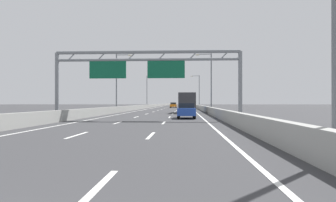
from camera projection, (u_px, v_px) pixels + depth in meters
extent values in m
plane|color=#38383A|center=(174.00, 107.00, 101.98)|extent=(260.00, 260.00, 0.00)
cube|color=white|center=(77.00, 135.00, 14.71)|extent=(0.16, 3.00, 0.01)
cube|color=white|center=(118.00, 123.00, 23.70)|extent=(0.16, 3.00, 0.01)
cube|color=white|center=(136.00, 117.00, 32.68)|extent=(0.16, 3.00, 0.01)
cube|color=white|center=(147.00, 114.00, 41.67)|extent=(0.16, 3.00, 0.01)
cube|color=white|center=(153.00, 112.00, 50.66)|extent=(0.16, 3.00, 0.01)
cube|color=white|center=(158.00, 110.00, 59.64)|extent=(0.16, 3.00, 0.01)
cube|color=white|center=(162.00, 109.00, 68.63)|extent=(0.16, 3.00, 0.01)
cube|color=white|center=(164.00, 109.00, 77.61)|extent=(0.16, 3.00, 0.01)
cube|color=white|center=(166.00, 108.00, 86.60)|extent=(0.16, 3.00, 0.01)
cube|color=white|center=(168.00, 107.00, 95.59)|extent=(0.16, 3.00, 0.01)
cube|color=white|center=(169.00, 107.00, 104.57)|extent=(0.16, 3.00, 0.01)
cube|color=white|center=(171.00, 107.00, 113.56)|extent=(0.16, 3.00, 0.01)
cube|color=white|center=(172.00, 106.00, 122.55)|extent=(0.16, 3.00, 0.01)
cube|color=white|center=(173.00, 106.00, 131.53)|extent=(0.16, 3.00, 0.01)
cube|color=white|center=(173.00, 106.00, 140.52)|extent=(0.16, 3.00, 0.01)
cube|color=white|center=(174.00, 106.00, 149.51)|extent=(0.16, 3.00, 0.01)
cube|color=white|center=(175.00, 105.00, 158.49)|extent=(0.16, 3.00, 0.01)
cube|color=white|center=(96.00, 190.00, 5.53)|extent=(0.16, 3.00, 0.01)
cube|color=white|center=(151.00, 136.00, 14.51)|extent=(0.16, 3.00, 0.01)
cube|color=white|center=(164.00, 123.00, 23.50)|extent=(0.16, 3.00, 0.01)
cube|color=white|center=(169.00, 117.00, 32.49)|extent=(0.16, 3.00, 0.01)
cube|color=white|center=(173.00, 114.00, 41.47)|extent=(0.16, 3.00, 0.01)
cube|color=white|center=(175.00, 112.00, 50.46)|extent=(0.16, 3.00, 0.01)
cube|color=white|center=(176.00, 110.00, 59.44)|extent=(0.16, 3.00, 0.01)
cube|color=white|center=(177.00, 109.00, 68.43)|extent=(0.16, 3.00, 0.01)
cube|color=white|center=(178.00, 109.00, 77.42)|extent=(0.16, 3.00, 0.01)
cube|color=white|center=(179.00, 108.00, 86.40)|extent=(0.16, 3.00, 0.01)
cube|color=white|center=(179.00, 107.00, 95.39)|extent=(0.16, 3.00, 0.01)
cube|color=white|center=(180.00, 107.00, 104.38)|extent=(0.16, 3.00, 0.01)
cube|color=white|center=(180.00, 107.00, 113.36)|extent=(0.16, 3.00, 0.01)
cube|color=white|center=(181.00, 106.00, 122.35)|extent=(0.16, 3.00, 0.01)
cube|color=white|center=(181.00, 106.00, 131.34)|extent=(0.16, 3.00, 0.01)
cube|color=white|center=(181.00, 106.00, 140.32)|extent=(0.16, 3.00, 0.01)
cube|color=white|center=(181.00, 106.00, 149.31)|extent=(0.16, 3.00, 0.01)
cube|color=white|center=(181.00, 105.00, 158.29)|extent=(0.16, 3.00, 0.01)
cube|color=white|center=(156.00, 108.00, 90.28)|extent=(0.16, 176.00, 0.01)
cube|color=white|center=(191.00, 108.00, 89.71)|extent=(0.16, 176.00, 0.01)
cube|color=#9E9E99|center=(157.00, 105.00, 112.34)|extent=(0.45, 220.00, 0.95)
cube|color=#9E9E99|center=(194.00, 105.00, 111.59)|extent=(0.45, 220.00, 0.95)
cylinder|color=gray|center=(57.00, 86.00, 28.07)|extent=(0.36, 0.36, 6.20)
cylinder|color=gray|center=(240.00, 86.00, 27.15)|extent=(0.36, 0.36, 6.20)
cylinder|color=gray|center=(147.00, 52.00, 27.62)|extent=(16.83, 0.32, 0.32)
cylinder|color=gray|center=(147.00, 60.00, 27.62)|extent=(16.83, 0.26, 0.26)
cylinder|color=gray|center=(72.00, 56.00, 28.00)|extent=(0.74, 0.10, 0.74)
cylinder|color=gray|center=(102.00, 56.00, 27.85)|extent=(0.74, 0.10, 0.74)
cylinder|color=gray|center=(132.00, 56.00, 27.70)|extent=(0.74, 0.10, 0.74)
cylinder|color=gray|center=(162.00, 56.00, 27.54)|extent=(0.74, 0.10, 0.74)
cylinder|color=gray|center=(193.00, 55.00, 27.39)|extent=(0.74, 0.10, 0.74)
cylinder|color=gray|center=(224.00, 55.00, 27.23)|extent=(0.74, 0.10, 0.74)
cube|color=#0F5B3D|center=(108.00, 70.00, 27.81)|extent=(3.40, 0.12, 1.60)
cube|color=#0F5B3D|center=(166.00, 69.00, 27.52)|extent=(3.40, 0.12, 1.60)
cylinder|color=slate|center=(116.00, 83.00, 49.39)|extent=(0.20, 0.20, 9.50)
cylinder|color=slate|center=(123.00, 55.00, 49.35)|extent=(2.20, 0.12, 0.12)
cube|color=#F2EAC6|center=(130.00, 55.00, 49.29)|extent=(0.56, 0.28, 0.20)
cylinder|color=slate|center=(211.00, 83.00, 48.55)|extent=(0.20, 0.20, 9.50)
cylinder|color=slate|center=(204.00, 54.00, 48.63)|extent=(2.20, 0.12, 0.12)
cube|color=#F2EAC6|center=(197.00, 55.00, 48.69)|extent=(0.56, 0.28, 0.20)
cylinder|color=slate|center=(147.00, 92.00, 89.34)|extent=(0.20, 0.20, 9.50)
cylinder|color=slate|center=(151.00, 76.00, 89.30)|extent=(2.20, 0.12, 0.12)
cube|color=#F2EAC6|center=(154.00, 76.00, 89.24)|extent=(0.56, 0.28, 0.20)
cylinder|color=slate|center=(199.00, 92.00, 88.50)|extent=(0.20, 0.20, 9.50)
cylinder|color=slate|center=(195.00, 76.00, 88.58)|extent=(2.20, 0.12, 0.12)
cube|color=#F2EAC6|center=(192.00, 76.00, 88.64)|extent=(0.56, 0.28, 0.20)
cube|color=black|center=(173.00, 105.00, 96.92)|extent=(1.84, 4.64, 0.65)
cube|color=black|center=(173.00, 104.00, 96.32)|extent=(1.62, 2.03, 0.48)
cylinder|color=black|center=(171.00, 106.00, 98.73)|extent=(0.22, 0.64, 0.64)
cylinder|color=black|center=(176.00, 106.00, 98.64)|extent=(0.22, 0.64, 0.64)
cylinder|color=black|center=(171.00, 106.00, 95.20)|extent=(0.22, 0.64, 0.64)
cylinder|color=black|center=(176.00, 106.00, 95.11)|extent=(0.22, 0.64, 0.64)
cube|color=#2347AD|center=(186.00, 112.00, 30.21)|extent=(1.76, 4.18, 0.71)
cube|color=black|center=(186.00, 106.00, 30.49)|extent=(1.55, 1.77, 0.48)
cylinder|color=black|center=(179.00, 114.00, 31.79)|extent=(0.22, 0.64, 0.64)
cylinder|color=black|center=(194.00, 115.00, 31.70)|extent=(0.22, 0.64, 0.64)
cylinder|color=black|center=(178.00, 116.00, 28.71)|extent=(0.22, 0.64, 0.64)
cylinder|color=black|center=(195.00, 116.00, 28.62)|extent=(0.22, 0.64, 0.64)
cube|color=#1E7A38|center=(185.00, 104.00, 138.15)|extent=(1.71, 4.43, 0.64)
cube|color=black|center=(185.00, 103.00, 137.55)|extent=(1.50, 1.79, 0.55)
cylinder|color=black|center=(183.00, 105.00, 139.85)|extent=(0.22, 0.64, 0.64)
cylinder|color=black|center=(187.00, 105.00, 139.77)|extent=(0.22, 0.64, 0.64)
cylinder|color=black|center=(183.00, 105.00, 136.53)|extent=(0.22, 0.64, 0.64)
cylinder|color=black|center=(187.00, 105.00, 136.44)|extent=(0.22, 0.64, 0.64)
cube|color=orange|center=(173.00, 105.00, 89.32)|extent=(1.84, 4.66, 0.70)
cube|color=black|center=(173.00, 103.00, 88.99)|extent=(1.62, 1.91, 0.53)
cylinder|color=black|center=(171.00, 107.00, 91.14)|extent=(0.22, 0.64, 0.64)
cylinder|color=black|center=(176.00, 107.00, 91.05)|extent=(0.22, 0.64, 0.64)
cylinder|color=black|center=(170.00, 107.00, 87.58)|extent=(0.22, 0.64, 0.64)
cylinder|color=black|center=(176.00, 107.00, 87.50)|extent=(0.22, 0.64, 0.64)
cube|color=#194799|center=(187.00, 103.00, 48.93)|extent=(2.46, 2.30, 2.10)
cube|color=#333338|center=(187.00, 101.00, 44.73)|extent=(2.46, 5.72, 2.50)
cylinder|color=black|center=(180.00, 109.00, 49.24)|extent=(0.28, 0.96, 0.96)
cylinder|color=black|center=(193.00, 109.00, 49.12)|extent=(0.28, 0.96, 0.96)
cylinder|color=black|center=(179.00, 110.00, 43.32)|extent=(0.28, 0.96, 0.96)
cylinder|color=black|center=(195.00, 110.00, 43.20)|extent=(0.28, 0.96, 0.96)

